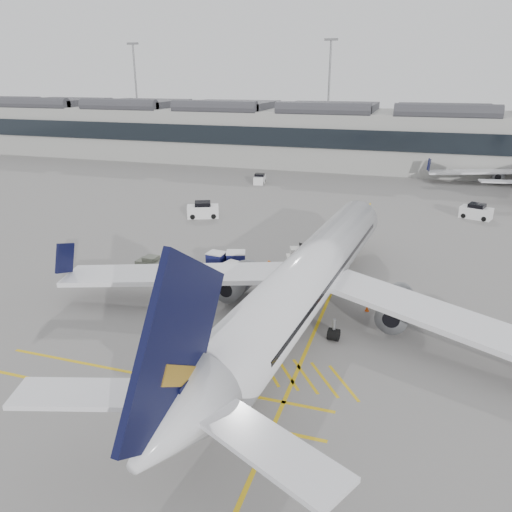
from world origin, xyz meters
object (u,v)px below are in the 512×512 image
(belt_loader, at_px, (305,257))
(pushback_tug, at_px, (151,265))
(ramp_agent_a, at_px, (269,270))
(airliner_main, at_px, (306,279))
(baggage_cart_a, at_px, (271,287))
(ramp_agent_b, at_px, (266,289))

(belt_loader, relative_size, pushback_tug, 1.84)
(belt_loader, xyz_separation_m, ramp_agent_a, (-2.24, -5.11, 0.31))
(airliner_main, height_order, pushback_tug, airliner_main)
(baggage_cart_a, bearing_deg, airliner_main, -62.65)
(belt_loader, xyz_separation_m, baggage_cart_a, (-0.92, -9.01, 0.38))
(airliner_main, height_order, baggage_cart_a, airliner_main)
(airliner_main, height_order, ramp_agent_a, airliner_main)
(airliner_main, xyz_separation_m, ramp_agent_a, (-4.99, 7.30, -2.56))
(belt_loader, height_order, pushback_tug, belt_loader)
(airliner_main, xyz_separation_m, ramp_agent_b, (-4.08, 3.12, -2.62))
(ramp_agent_a, bearing_deg, pushback_tug, 136.72)
(baggage_cart_a, xyz_separation_m, pushback_tug, (-12.66, 2.24, -0.30))
(belt_loader, bearing_deg, airliner_main, -97.14)
(airliner_main, bearing_deg, ramp_agent_b, 148.04)
(airliner_main, distance_m, pushback_tug, 17.50)
(baggage_cart_a, height_order, ramp_agent_a, baggage_cart_a)
(belt_loader, height_order, ramp_agent_b, belt_loader)
(baggage_cart_a, bearing_deg, belt_loader, 64.30)
(belt_loader, bearing_deg, pushback_tug, -173.16)
(airliner_main, bearing_deg, baggage_cart_a, 142.61)
(airliner_main, bearing_deg, ramp_agent_a, 129.80)
(ramp_agent_a, bearing_deg, baggage_cart_a, -122.84)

